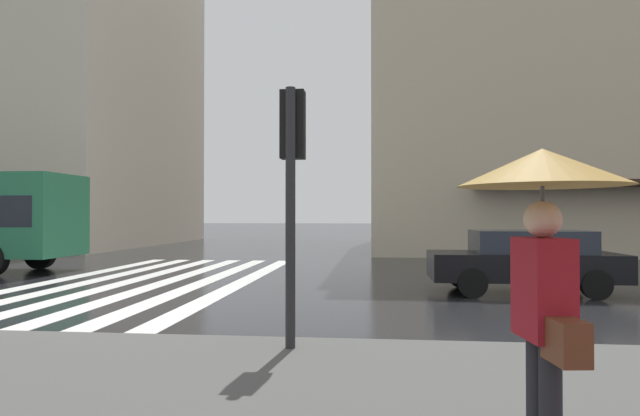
{
  "coord_description": "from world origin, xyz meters",
  "views": [
    {
      "loc": [
        -10.03,
        -5.0,
        1.74
      ],
      "look_at": [
        3.9,
        -3.56,
        1.94
      ],
      "focal_mm": 30.36,
      "sensor_mm": 36.0,
      "label": 1
    }
  ],
  "objects": [
    {
      "name": "pedestrian_in_red_jacket",
      "position": [
        -6.69,
        -5.99,
        1.74
      ],
      "size": [
        1.0,
        1.0,
        2.0
      ],
      "color": "maroon",
      "rests_on": "sidewalk_pavement"
    },
    {
      "name": "ground_plane",
      "position": [
        0.0,
        0.0,
        0.0
      ],
      "size": [
        220.0,
        220.0,
        0.0
      ],
      "primitive_type": "plane",
      "color": "black"
    },
    {
      "name": "car_black",
      "position": [
        2.5,
        -8.32,
        0.76
      ],
      "size": [
        1.85,
        4.1,
        1.41
      ],
      "color": "black",
      "rests_on": "ground_plane"
    },
    {
      "name": "haussmann_block_corner",
      "position": [
        20.49,
        -18.63,
        10.27
      ],
      "size": [
        17.19,
        27.65,
        20.98
      ],
      "color": "beige",
      "rests_on": "ground_plane"
    },
    {
      "name": "zebra_crossing",
      "position": [
        4.0,
        0.97,
        0.0
      ],
      "size": [
        13.0,
        5.5,
        0.01
      ],
      "color": "silver",
      "rests_on": "ground_plane"
    },
    {
      "name": "traffic_signal_post",
      "position": [
        -3.45,
        -3.97,
        2.42
      ],
      "size": [
        0.44,
        0.3,
        3.15
      ],
      "color": "#232326",
      "rests_on": "sidewalk_pavement"
    }
  ]
}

